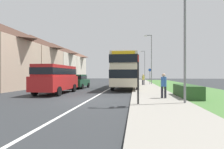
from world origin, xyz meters
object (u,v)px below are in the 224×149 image
pedestrian_walking_away (143,79)px  street_lamp_near (183,27)px  double_decker_bus (126,70)px  parked_van_red (56,77)px  parked_car_dark_green (78,81)px  street_lamp_far (144,64)px  pedestrian_at_stop (164,84)px  cycle_route_sign (150,76)px  bus_stop_sign (138,76)px  street_lamp_mid (151,56)px

pedestrian_walking_away → street_lamp_near: size_ratio=0.24×
double_decker_bus → street_lamp_near: (3.47, -11.01, 1.95)m
parked_van_red → parked_car_dark_green: bearing=90.3°
street_lamp_far → parked_car_dark_green: bearing=-108.9°
pedestrian_at_stop → street_lamp_far: bearing=89.0°
street_lamp_near → parked_car_dark_green: bearing=131.6°
parked_car_dark_green → street_lamp_far: (8.96, 26.18, 3.48)m
pedestrian_at_stop → cycle_route_sign: cycle_route_sign is taller
bus_stop_sign → street_lamp_mid: 19.23m
pedestrian_at_stop → street_lamp_far: (0.61, 34.54, 3.38)m
bus_stop_sign → street_lamp_mid: size_ratio=0.34×
parked_car_dark_green → pedestrian_walking_away: (7.74, 5.65, 0.10)m
double_decker_bus → pedestrian_at_stop: size_ratio=6.45×
bus_stop_sign → pedestrian_walking_away: bearing=86.4°
cycle_route_sign → street_lamp_near: size_ratio=0.35×
street_lamp_far → street_lamp_near: bearing=-89.9°
pedestrian_at_stop → cycle_route_sign: bearing=88.2°
street_lamp_near → street_lamp_far: size_ratio=0.93×
parked_van_red → bus_stop_sign: (6.68, -5.11, 0.15)m
street_lamp_near → street_lamp_mid: (-0.04, 18.21, 0.31)m
pedestrian_at_stop → pedestrian_walking_away: 14.02m
parked_car_dark_green → pedestrian_at_stop: size_ratio=2.44×
parked_car_dark_green → pedestrian_at_stop: bearing=-45.0°
pedestrian_at_stop → street_lamp_near: (0.68, -1.81, 3.12)m
double_decker_bus → bus_stop_sign: (1.15, -11.67, -0.60)m
parked_van_red → street_lamp_mid: street_lamp_mid is taller
parked_car_dark_green → street_lamp_far: size_ratio=0.53×
double_decker_bus → pedestrian_walking_away: size_ratio=6.45×
pedestrian_at_stop → street_lamp_mid: size_ratio=0.22×
double_decker_bus → street_lamp_far: size_ratio=1.41×
parked_car_dark_green → street_lamp_mid: (9.00, 8.04, 3.52)m
street_lamp_mid → pedestrian_at_stop: bearing=-92.3°
pedestrian_walking_away → street_lamp_near: 16.17m
double_decker_bus → parked_van_red: (-5.53, -6.56, -0.75)m
pedestrian_walking_away → pedestrian_at_stop: bearing=-87.5°
pedestrian_walking_away → street_lamp_mid: street_lamp_mid is taller
cycle_route_sign → street_lamp_far: size_ratio=0.33×
cycle_route_sign → street_lamp_near: bearing=-89.5°
double_decker_bus → street_lamp_mid: street_lamp_mid is taller
parked_car_dark_green → pedestrian_walking_away: pedestrian_walking_away is taller
parked_van_red → street_lamp_mid: size_ratio=0.69×
bus_stop_sign → street_lamp_mid: (2.28, 18.87, 2.86)m
parked_van_red → street_lamp_far: street_lamp_far is taller
parked_car_dark_green → parked_van_red: bearing=-89.7°
pedestrian_at_stop → parked_van_red: bearing=162.4°
street_lamp_mid → street_lamp_far: bearing=90.1°
double_decker_bus → pedestrian_walking_away: 5.41m
bus_stop_sign → street_lamp_mid: street_lamp_mid is taller
parked_car_dark_green → street_lamp_far: street_lamp_far is taller
parked_van_red → pedestrian_walking_away: 13.74m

